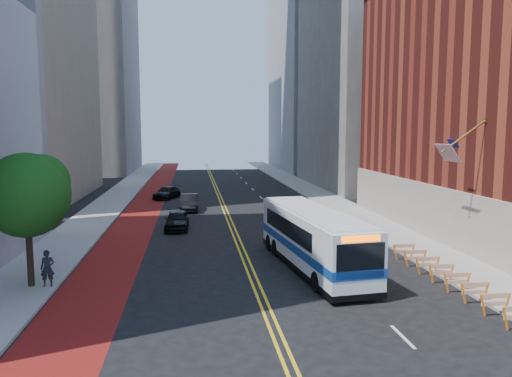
{
  "coord_description": "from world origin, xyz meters",
  "views": [
    {
      "loc": [
        -3.18,
        -19.58,
        7.97
      ],
      "look_at": [
        0.36,
        8.0,
        4.67
      ],
      "focal_mm": 35.0,
      "sensor_mm": 36.0,
      "label": 1
    }
  ],
  "objects_px": {
    "pedestrian": "(47,268)",
    "transit_bus": "(312,238)",
    "car_c": "(167,193)",
    "street_tree": "(28,192)",
    "car_b": "(189,203)",
    "car_a": "(177,220)"
  },
  "relations": [
    {
      "from": "car_c",
      "to": "transit_bus",
      "type": "bearing_deg",
      "value": -51.63
    },
    {
      "from": "pedestrian",
      "to": "car_a",
      "type": "bearing_deg",
      "value": 58.62
    },
    {
      "from": "car_c",
      "to": "car_a",
      "type": "bearing_deg",
      "value": -64.01
    },
    {
      "from": "car_a",
      "to": "car_c",
      "type": "xyz_separation_m",
      "value": [
        -1.67,
        18.38,
        -0.08
      ]
    },
    {
      "from": "car_b",
      "to": "car_c",
      "type": "relative_size",
      "value": 1.02
    },
    {
      "from": "street_tree",
      "to": "pedestrian",
      "type": "distance_m",
      "value": 3.94
    },
    {
      "from": "transit_bus",
      "to": "car_c",
      "type": "xyz_separation_m",
      "value": [
        -9.74,
        30.71,
        -1.09
      ]
    },
    {
      "from": "car_c",
      "to": "pedestrian",
      "type": "height_order",
      "value": "pedestrian"
    },
    {
      "from": "transit_bus",
      "to": "car_c",
      "type": "relative_size",
      "value": 2.66
    },
    {
      "from": "car_b",
      "to": "car_c",
      "type": "bearing_deg",
      "value": 106.92
    },
    {
      "from": "street_tree",
      "to": "car_b",
      "type": "height_order",
      "value": "street_tree"
    },
    {
      "from": "car_b",
      "to": "pedestrian",
      "type": "bearing_deg",
      "value": -105.5
    },
    {
      "from": "car_a",
      "to": "car_c",
      "type": "relative_size",
      "value": 0.95
    },
    {
      "from": "transit_bus",
      "to": "car_b",
      "type": "bearing_deg",
      "value": 101.93
    },
    {
      "from": "car_b",
      "to": "street_tree",
      "type": "bearing_deg",
      "value": -107.44
    },
    {
      "from": "transit_bus",
      "to": "pedestrian",
      "type": "distance_m",
      "value": 14.21
    },
    {
      "from": "car_b",
      "to": "pedestrian",
      "type": "relative_size",
      "value": 2.65
    },
    {
      "from": "pedestrian",
      "to": "transit_bus",
      "type": "bearing_deg",
      "value": -0.56
    },
    {
      "from": "car_a",
      "to": "car_b",
      "type": "distance_m",
      "value": 9.38
    },
    {
      "from": "car_a",
      "to": "transit_bus",
      "type": "bearing_deg",
      "value": -54.81
    },
    {
      "from": "transit_bus",
      "to": "car_a",
      "type": "height_order",
      "value": "transit_bus"
    },
    {
      "from": "street_tree",
      "to": "car_a",
      "type": "distance_m",
      "value": 16.21
    }
  ]
}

